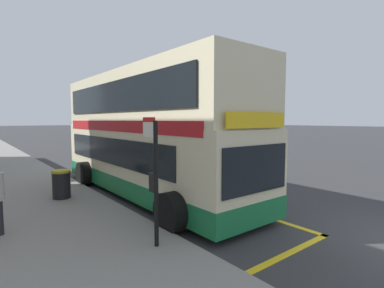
# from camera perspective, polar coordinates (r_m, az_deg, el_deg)

# --- Properties ---
(ground_plane) EXTENTS (260.00, 260.00, 0.00)m
(ground_plane) POSITION_cam_1_polar(r_m,az_deg,el_deg) (34.51, -25.28, -0.24)
(ground_plane) COLOR #333335
(double_decker_bus) EXTENTS (3.21, 10.14, 4.40)m
(double_decker_bus) POSITION_cam_1_polar(r_m,az_deg,el_deg) (10.64, -8.96, 1.14)
(double_decker_bus) COLOR beige
(double_decker_bus) RESTS_ON ground
(bus_bay_markings) EXTENTS (2.97, 12.92, 0.01)m
(bus_bay_markings) POSITION_cam_1_polar(r_m,az_deg,el_deg) (11.24, -10.01, -9.30)
(bus_bay_markings) COLOR gold
(bus_bay_markings) RESTS_ON ground
(bus_stop_sign) EXTENTS (0.09, 0.51, 2.64)m
(bus_stop_sign) POSITION_cam_1_polar(r_m,az_deg,el_deg) (5.95, -7.53, -5.18)
(bus_stop_sign) COLOR black
(bus_stop_sign) RESTS_ON pavement_near
(parked_car_grey_distant) EXTENTS (2.09, 4.20, 1.62)m
(parked_car_grey_distant) POSITION_cam_1_polar(r_m,az_deg,el_deg) (23.01, -10.67, -0.13)
(parked_car_grey_distant) COLOR slate
(parked_car_grey_distant) RESTS_ON ground
(parked_car_black_behind) EXTENTS (2.09, 4.20, 1.62)m
(parked_car_black_behind) POSITION_cam_1_polar(r_m,az_deg,el_deg) (38.23, -19.05, 1.59)
(parked_car_black_behind) COLOR black
(parked_car_black_behind) RESTS_ON ground
(litter_bin) EXTENTS (0.59, 0.59, 0.93)m
(litter_bin) POSITION_cam_1_polar(r_m,az_deg,el_deg) (10.57, -24.35, -7.19)
(litter_bin) COLOR black
(litter_bin) RESTS_ON pavement_near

